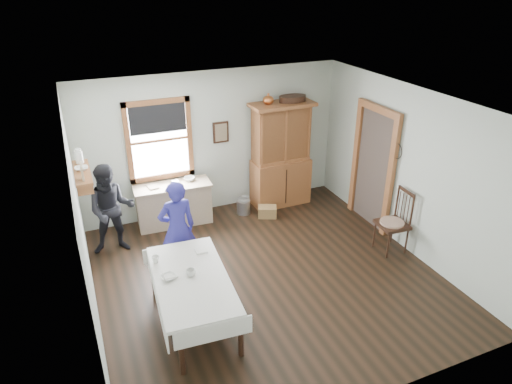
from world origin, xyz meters
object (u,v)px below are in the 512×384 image
china_hutch (281,155)px  figure_dark (112,213)px  dining_table (193,300)px  wicker_basket (267,212)px  spindle_chair (393,222)px  pail (244,207)px  woman_blue (178,232)px  work_counter (174,204)px

china_hutch → figure_dark: china_hutch is taller
dining_table → wicker_basket: 3.12m
spindle_chair → dining_table: bearing=-169.3°
china_hutch → dining_table: 3.82m
china_hutch → figure_dark: 3.36m
pail → figure_dark: bearing=-171.2°
china_hutch → spindle_chair: size_ratio=1.89×
china_hutch → spindle_chair: china_hutch is taller
woman_blue → dining_table: bearing=80.6°
pail → china_hutch: bearing=9.5°
dining_table → wicker_basket: (2.10, 2.29, -0.26)m
work_counter → dining_table: bearing=-95.7°
work_counter → figure_dark: size_ratio=0.96×
pail → spindle_chair: bearing=-50.5°
dining_table → china_hutch: bearing=46.5°
dining_table → pail: dining_table is taller
work_counter → china_hutch: 2.26m
wicker_basket → figure_dark: 2.88m
spindle_chair → figure_dark: figure_dark is taller
woman_blue → figure_dark: size_ratio=1.01×
work_counter → wicker_basket: bearing=-11.6°
pail → wicker_basket: bearing=-38.9°
spindle_chair → wicker_basket: spindle_chair is taller
china_hutch → woman_blue: bearing=-148.6°
wicker_basket → pail: bearing=141.1°
pail → figure_dark: 2.54m
dining_table → wicker_basket: dining_table is taller
work_counter → figure_dark: figure_dark is taller
work_counter → spindle_chair: (3.11, -2.31, 0.15)m
woman_blue → pail: bearing=-142.5°
dining_table → figure_dark: size_ratio=1.27×
china_hutch → pail: china_hutch is taller
woman_blue → spindle_chair: bearing=163.8°
spindle_chair → pail: 2.84m
pail → wicker_basket: (0.37, -0.30, -0.04)m
dining_table → spindle_chair: size_ratio=1.67×
woman_blue → wicker_basket: bearing=-154.5°
wicker_basket → woman_blue: size_ratio=0.24×
work_counter → china_hutch: size_ratio=0.67×
china_hutch → pail: (-0.85, -0.14, -0.89)m
spindle_chair → pail: bearing=133.4°
dining_table → wicker_basket: size_ratio=5.21×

